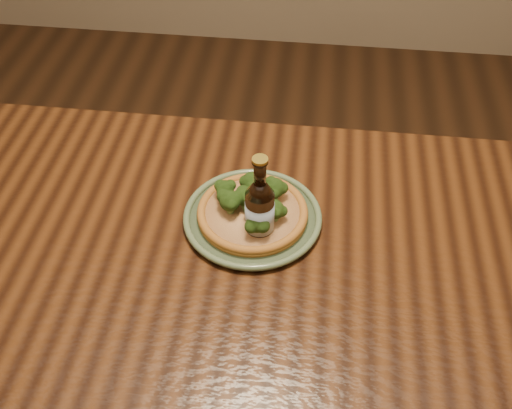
# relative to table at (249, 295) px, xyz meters

# --- Properties ---
(table) EXTENTS (1.60, 0.90, 0.75)m
(table) POSITION_rel_table_xyz_m (0.00, 0.00, 0.00)
(table) COLOR #40210D
(table) RESTS_ON ground
(plate) EXTENTS (0.28, 0.28, 0.02)m
(plate) POSITION_rel_table_xyz_m (-0.01, 0.12, 0.10)
(plate) COLOR #556747
(plate) RESTS_ON table
(pizza) EXTENTS (0.23, 0.23, 0.07)m
(pizza) POSITION_rel_table_xyz_m (-0.01, 0.12, 0.12)
(pizza) COLOR #A46625
(pizza) RESTS_ON plate
(beer_bottle) EXTENTS (0.06, 0.06, 0.21)m
(beer_bottle) POSITION_rel_table_xyz_m (0.01, 0.08, 0.17)
(beer_bottle) COLOR black
(beer_bottle) RESTS_ON table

